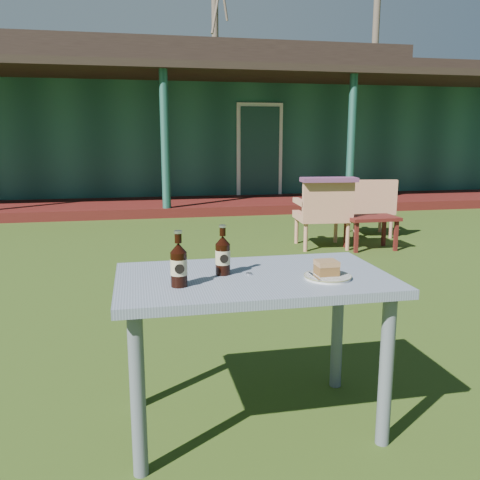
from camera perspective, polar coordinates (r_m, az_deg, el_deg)
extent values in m
plane|color=#334916|center=(3.97, -3.81, -7.98)|extent=(80.00, 80.00, 0.00)
cube|color=#1D4B41|center=(13.22, -9.63, 11.20)|extent=(15.00, 6.00, 2.60)
cube|color=black|center=(13.30, -9.84, 17.46)|extent=(15.80, 6.80, 0.30)
cube|color=black|center=(13.35, -9.91, 19.16)|extent=(12.00, 3.50, 0.60)
cube|color=#4F1613|center=(9.41, -8.49, 3.75)|extent=(15.00, 1.80, 0.16)
cube|color=black|center=(9.40, -8.93, 18.22)|extent=(15.40, 2.00, 0.12)
cylinder|color=#1D4B41|center=(8.53, -8.41, 10.69)|extent=(0.14, 0.14, 2.45)
cylinder|color=#1D4B41|center=(9.30, 12.37, 10.60)|extent=(0.14, 0.14, 2.45)
cube|color=white|center=(10.50, 2.20, 9.69)|extent=(0.95, 0.06, 2.00)
cube|color=#193D38|center=(10.47, 2.24, 9.69)|extent=(0.80, 0.04, 1.85)
cylinder|color=brown|center=(22.75, -2.78, 20.10)|extent=(0.28, 0.28, 9.50)
cylinder|color=brown|center=(23.38, 14.99, 21.38)|extent=(0.28, 0.28, 11.00)
cube|color=slate|center=(2.26, 1.53, -4.47)|extent=(1.20, 0.70, 0.04)
cylinder|color=slate|center=(2.09, -11.40, -16.76)|extent=(0.06, 0.06, 0.68)
cylinder|color=slate|center=(2.32, 16.08, -13.98)|extent=(0.06, 0.06, 0.68)
cylinder|color=slate|center=(2.58, -11.48, -11.12)|extent=(0.06, 0.06, 0.68)
cylinder|color=slate|center=(2.77, 10.88, -9.47)|extent=(0.06, 0.06, 0.68)
cylinder|color=silver|center=(2.23, 9.80, -4.09)|extent=(0.20, 0.20, 0.01)
cylinder|color=olive|center=(2.23, 9.81, -3.97)|extent=(0.20, 0.20, 0.00)
cube|color=brown|center=(2.24, 9.68, -3.33)|extent=(0.09, 0.08, 0.04)
cube|color=#9C7046|center=(2.23, 9.71, -2.56)|extent=(0.09, 0.09, 0.02)
cube|color=silver|center=(2.20, 8.32, -4.04)|extent=(0.01, 0.14, 0.00)
cylinder|color=black|center=(2.25, -1.94, -2.19)|extent=(0.07, 0.07, 0.14)
cone|color=black|center=(2.23, -1.96, -0.01)|extent=(0.07, 0.07, 0.04)
cylinder|color=black|center=(2.22, -1.97, 0.95)|extent=(0.03, 0.03, 0.04)
cylinder|color=silver|center=(2.22, -1.97, 1.56)|extent=(0.03, 0.03, 0.01)
cylinder|color=tan|center=(2.25, -1.95, -1.93)|extent=(0.07, 0.07, 0.06)
cylinder|color=black|center=(2.22, -1.80, -2.13)|extent=(0.04, 0.00, 0.04)
cylinder|color=black|center=(2.08, -6.88, -3.30)|extent=(0.07, 0.07, 0.14)
cone|color=black|center=(2.06, -6.94, -0.86)|extent=(0.07, 0.07, 0.04)
cylinder|color=black|center=(2.06, -6.96, 0.21)|extent=(0.03, 0.03, 0.04)
cylinder|color=silver|center=(2.05, -6.98, 0.90)|extent=(0.03, 0.03, 0.01)
cylinder|color=tan|center=(2.08, -6.88, -3.01)|extent=(0.07, 0.07, 0.07)
cylinder|color=black|center=(2.05, -6.80, -3.25)|extent=(0.04, 0.00, 0.04)
cylinder|color=silver|center=(2.26, 1.02, -3.82)|extent=(0.03, 0.03, 0.01)
cube|color=tan|center=(6.26, 9.18, 2.64)|extent=(0.65, 0.62, 0.09)
cube|color=tan|center=(5.99, 9.89, 4.56)|extent=(0.61, 0.13, 0.40)
cube|color=tan|center=(6.33, 11.53, 4.26)|extent=(0.11, 0.53, 0.06)
cube|color=tan|center=(6.18, 6.77, 4.24)|extent=(0.11, 0.53, 0.06)
cylinder|color=tan|center=(6.59, 10.69, 1.17)|extent=(0.05, 0.05, 0.34)
cylinder|color=tan|center=(6.45, 6.36, 1.09)|extent=(0.05, 0.05, 0.34)
cylinder|color=tan|center=(6.14, 12.00, 0.39)|extent=(0.05, 0.05, 0.34)
cylinder|color=tan|center=(6.00, 7.38, 0.29)|extent=(0.05, 0.05, 0.34)
cube|color=tan|center=(7.14, 14.25, 3.37)|extent=(0.65, 0.62, 0.08)
cube|color=tan|center=(6.89, 14.91, 4.98)|extent=(0.58, 0.16, 0.38)
cube|color=tan|center=(7.22, 16.23, 4.68)|extent=(0.14, 0.51, 0.05)
cube|color=tan|center=(7.07, 12.28, 4.74)|extent=(0.14, 0.51, 0.05)
cylinder|color=tan|center=(7.46, 15.46, 2.08)|extent=(0.04, 0.04, 0.32)
cylinder|color=tan|center=(7.32, 11.85, 2.08)|extent=(0.04, 0.04, 0.32)
cylinder|color=tan|center=(7.04, 16.59, 1.48)|extent=(0.04, 0.04, 0.32)
cylinder|color=tan|center=(6.89, 12.78, 1.47)|extent=(0.04, 0.04, 0.32)
cube|color=#68345A|center=(5.97, 9.96, 6.69)|extent=(0.66, 0.28, 0.05)
cube|color=#4F1613|center=(6.24, 14.53, 2.42)|extent=(0.60, 0.40, 0.04)
cube|color=#4F1613|center=(6.03, 12.92, 0.27)|extent=(0.04, 0.04, 0.36)
cube|color=#4F1613|center=(6.25, 17.10, 0.44)|extent=(0.04, 0.04, 0.36)
cube|color=#4F1613|center=(6.30, 11.80, 0.78)|extent=(0.04, 0.04, 0.36)
cube|color=#4F1613|center=(6.51, 15.85, 0.93)|extent=(0.04, 0.04, 0.36)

